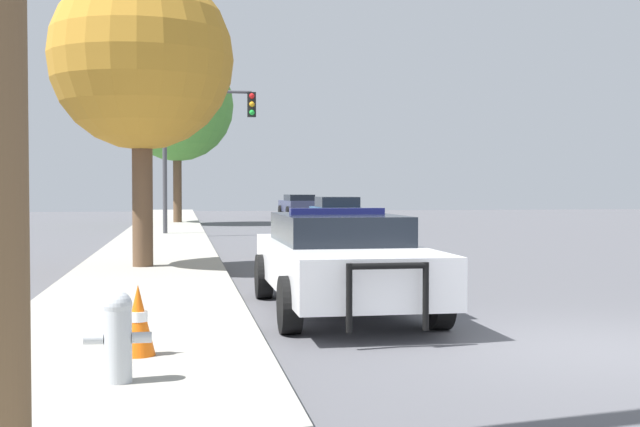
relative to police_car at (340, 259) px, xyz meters
The scene contains 10 objects.
ground_plane 3.91m from the police_car, 53.64° to the right, with size 110.00×110.00×0.00m, color #4F4F54.
sidewalk_left 4.24m from the police_car, 132.47° to the right, with size 3.00×110.00×0.13m.
police_car is the anchor object (origin of this frame).
fire_hydrant 5.06m from the police_car, 122.48° to the right, with size 0.55×0.24×0.76m.
traffic_light 18.63m from the police_car, 94.61° to the left, with size 3.36×0.35×5.28m.
car_background_oncoming 22.36m from the police_car, 78.98° to the left, with size 2.17×4.73×1.40m.
car_background_distant 37.05m from the police_car, 82.58° to the left, with size 2.09×4.47×1.39m.
tree_sidewalk_near 7.51m from the police_car, 116.97° to the left, with size 3.76×3.76×6.16m.
tree_sidewalk_far 28.67m from the police_car, 94.81° to the left, with size 5.41×5.41×8.34m.
traffic_cone 4.14m from the police_car, 129.15° to the right, with size 0.33×0.33×0.68m.
Camera 1 is at (-4.47, -7.94, 1.73)m, focal length 45.00 mm.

